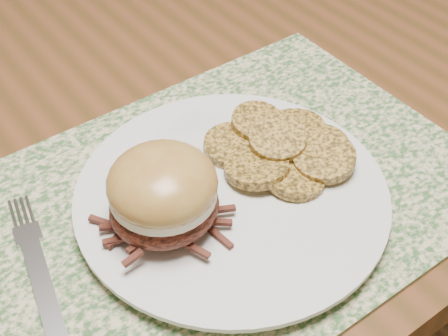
# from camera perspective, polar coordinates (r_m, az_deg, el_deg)

# --- Properties ---
(dining_table) EXTENTS (1.50, 0.90, 0.75)m
(dining_table) POSITION_cam_1_polar(r_m,az_deg,el_deg) (0.82, -5.63, 6.75)
(dining_table) COLOR brown
(dining_table) RESTS_ON ground
(placemat) EXTENTS (0.45, 0.33, 0.00)m
(placemat) POSITION_cam_1_polar(r_m,az_deg,el_deg) (0.57, 0.57, -2.28)
(placemat) COLOR #355B2F
(placemat) RESTS_ON dining_table
(dinner_plate) EXTENTS (0.26, 0.26, 0.02)m
(dinner_plate) POSITION_cam_1_polar(r_m,az_deg,el_deg) (0.55, 0.70, -2.66)
(dinner_plate) COLOR silver
(dinner_plate) RESTS_ON placemat
(pork_sandwich) EXTENTS (0.11, 0.10, 0.07)m
(pork_sandwich) POSITION_cam_1_polar(r_m,az_deg,el_deg) (0.50, -5.59, -2.27)
(pork_sandwich) COLOR black
(pork_sandwich) RESTS_ON dinner_plate
(roasted_potatoes) EXTENTS (0.15, 0.15, 0.03)m
(roasted_potatoes) POSITION_cam_1_polar(r_m,az_deg,el_deg) (0.57, 5.28, 1.86)
(roasted_potatoes) COLOR #AA7F32
(roasted_potatoes) RESTS_ON dinner_plate
(fork) EXTENTS (0.06, 0.19, 0.00)m
(fork) POSITION_cam_1_polar(r_m,az_deg,el_deg) (0.53, -16.48, -9.45)
(fork) COLOR #B7B7BE
(fork) RESTS_ON placemat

